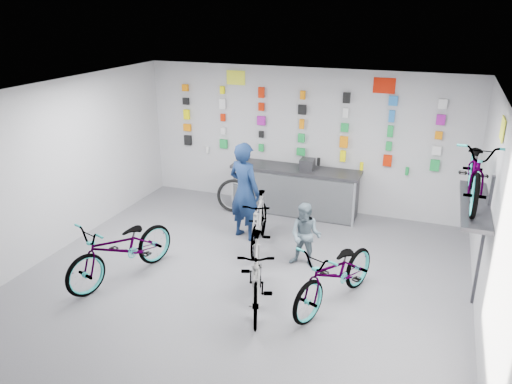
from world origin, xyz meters
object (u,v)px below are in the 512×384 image
at_px(bike_center, 256,274).
at_px(bike_left, 122,249).
at_px(bike_service, 259,222).
at_px(customer, 306,236).
at_px(counter, 295,191).
at_px(clerk, 245,191).
at_px(bike_right, 336,274).

bearing_deg(bike_center, bike_left, 161.10).
xyz_separation_m(bike_left, bike_service, (1.66, 1.83, -0.04)).
height_order(bike_left, bike_center, bike_center).
bearing_deg(bike_left, customer, 46.66).
distance_m(counter, bike_center, 3.61).
relative_size(clerk, customer, 1.65).
bearing_deg(bike_service, clerk, 132.30).
height_order(bike_left, customer, customer).
bearing_deg(bike_service, bike_center, -81.97).
distance_m(counter, bike_service, 1.77).
bearing_deg(customer, bike_right, -50.63).
bearing_deg(customer, bike_left, -149.17).
distance_m(bike_center, bike_right, 1.16).
xyz_separation_m(bike_right, bike_service, (-1.70, 1.37, -0.02)).
height_order(bike_right, clerk, clerk).
xyz_separation_m(bike_center, bike_service, (-0.63, 1.81, -0.04)).
bearing_deg(bike_center, counter, 78.34).
height_order(bike_left, bike_service, bike_left).
relative_size(counter, bike_left, 1.33).
distance_m(bike_service, customer, 1.06).
xyz_separation_m(counter, bike_service, (-0.15, -1.76, 0.01)).
height_order(bike_service, customer, customer).
bearing_deg(customer, bike_service, 160.00).
distance_m(counter, customer, 2.32).
distance_m(bike_right, bike_service, 2.19).
bearing_deg(bike_right, customer, 148.58).
xyz_separation_m(counter, clerk, (-0.55, -1.46, 0.45)).
xyz_separation_m(clerk, customer, (1.38, -0.70, -0.37)).
bearing_deg(bike_service, bike_right, -49.97).
bearing_deg(bike_right, counter, 138.05).
bearing_deg(counter, clerk, -110.55).
height_order(counter, bike_right, bike_right).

